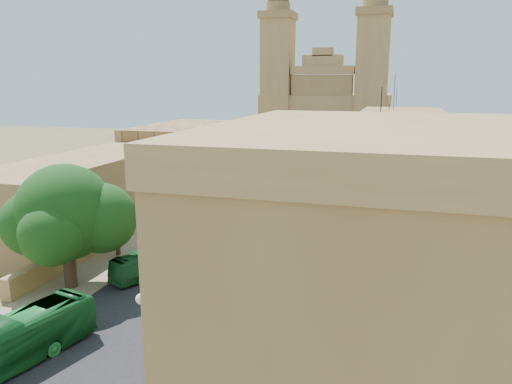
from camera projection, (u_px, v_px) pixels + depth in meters
The scene contains 35 objects.
ground at pixel (151, 324), 35.14m from camera, with size 260.00×260.00×0.00m, color brown.
road_surface at pixel (265, 216), 63.21m from camera, with size 14.00×140.00×0.01m, color black.
sidewalk_east at pixel (340, 222), 60.56m from camera, with size 5.00×140.00×0.01m, color #89795A.
sidewalk_west at pixel (196, 211), 65.86m from camera, with size 5.00×140.00×0.01m, color #89795A.
kerb_east at pixel (320, 220), 61.25m from camera, with size 0.25×140.00×0.12m, color #89795A.
kerb_west at pixel (213, 212), 65.15m from camera, with size 0.25×140.00×0.12m, color #89795A.
townhouse_a at pixel (388, 280), 26.50m from camera, with size 9.00×14.00×16.40m.
townhouse_b at pixel (394, 223), 39.76m from camera, with size 9.00×14.00×14.90m.
townhouse_c at pixel (398, 176), 52.59m from camera, with size 9.00×14.00×17.40m.
townhouse_d at pixel (400, 163), 65.85m from camera, with size 9.00×14.00×15.90m.
west_wall at pixel (137, 222), 57.14m from camera, with size 1.00×40.00×1.80m, color olive.
west_building_low at pixel (83, 195), 56.09m from camera, with size 10.00×28.00×8.40m, color olive.
west_building_mid at pixel (181, 156), 80.24m from camera, with size 10.00×22.00×10.00m, color #9C7B47.
church at pixel (326, 116), 106.63m from camera, with size 28.00×22.50×36.30m.
ficus_tree at pixel (67, 216), 40.19m from camera, with size 10.34×9.52×10.34m.
street_tree_a at pixel (116, 219), 48.37m from camera, with size 3.54×3.54×5.45m.
street_tree_b at pixel (171, 196), 59.67m from camera, with size 3.22×3.22×4.96m.
street_tree_c at pixel (209, 178), 70.91m from camera, with size 3.14×3.14×4.83m.
street_tree_d at pixel (236, 164), 82.11m from camera, with size 3.28×3.28×5.04m.
streetlamp at pixel (173, 366), 20.64m from camera, with size 2.11×0.44×8.22m.
red_truck at pixel (232, 258), 43.40m from camera, with size 3.88×6.96×3.86m.
olive_pickup at pixel (292, 230), 54.54m from camera, with size 2.56×4.30×1.66m.
bus_green_south at pixel (8, 344), 29.39m from camera, with size 2.63×11.23×3.13m, color #176429.
bus_green_north at pixel (156, 261), 44.03m from camera, with size 2.04×8.71×2.43m, color #1C602D.
bus_red_east at pixel (262, 246), 47.51m from camera, with size 2.28×9.75×2.72m, color #AD271A.
bus_cream_east at pixel (319, 206), 63.11m from camera, with size 2.09×8.91×2.48m, color #F5F3BB.
car_blue_a at pixel (199, 262), 45.66m from camera, with size 1.29×3.21×1.09m, color #4C7DC3.
car_white_a at pixel (247, 219), 59.83m from camera, with size 1.20×3.45×1.14m, color white.
car_cream at pixel (264, 231), 54.74m from camera, with size 2.10×4.56×1.27m, color #C6B294.
car_dkblue at pixel (262, 193), 73.18m from camera, with size 2.01×4.94×1.43m, color #161D45.
car_white_b at pixel (294, 189), 76.66m from camera, with size 1.39×3.46×1.18m, color white.
car_blue_b at pixel (284, 178), 84.93m from camera, with size 1.46×4.17×1.38m, color teal.
pedestrian_a at pixel (310, 263), 44.50m from camera, with size 0.61×0.40×1.67m, color black.
pedestrian_b at pixel (280, 373), 27.51m from camera, with size 0.96×0.75×1.97m, color #2C241F.
pedestrian_c at pixel (314, 260), 45.50m from camera, with size 0.93×0.39×1.59m, color #2F2D36.
Camera 1 is at (16.34, -28.83, 16.70)m, focal length 35.00 mm.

